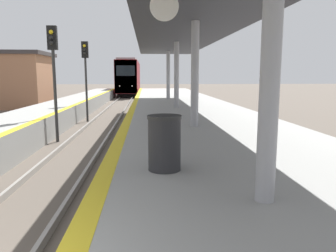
{
  "coord_description": "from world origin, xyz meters",
  "views": [
    {
      "loc": [
        2.36,
        -1.8,
        2.63
      ],
      "look_at": [
        3.93,
        22.21,
        -1.09
      ],
      "focal_mm": 35.0,
      "sensor_mm": 36.0,
      "label": 1
    }
  ],
  "objects": [
    {
      "name": "train",
      "position": [
        0.0,
        44.46,
        2.38
      ],
      "size": [
        2.61,
        16.78,
        4.68
      ],
      "color": "black",
      "rests_on": "ground"
    },
    {
      "name": "trash_bin",
      "position": [
        2.66,
        3.7,
        1.49
      ],
      "size": [
        0.59,
        0.59,
        0.95
      ],
      "color": "#262628",
      "rests_on": "platform_right"
    },
    {
      "name": "signal_far",
      "position": [
        -1.05,
        17.14,
        3.15
      ],
      "size": [
        0.36,
        0.31,
        4.5
      ],
      "color": "#2D2D2D",
      "rests_on": "ground"
    },
    {
      "name": "station_canopy",
      "position": [
        3.88,
        11.72,
        4.33
      ],
      "size": [
        3.9,
        25.39,
        3.48
      ],
      "color": "#99999E",
      "rests_on": "platform_right"
    },
    {
      "name": "signal_mid",
      "position": [
        -1.22,
        11.32,
        3.15
      ],
      "size": [
        0.36,
        0.31,
        4.5
      ],
      "color": "#2D2D2D",
      "rests_on": "ground"
    }
  ]
}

